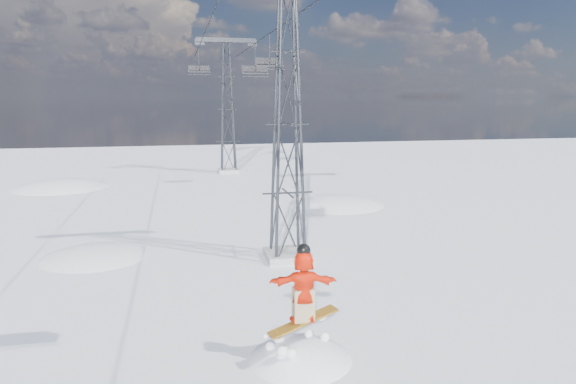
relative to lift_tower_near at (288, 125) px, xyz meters
name	(u,v)px	position (x,y,z in m)	size (l,w,h in m)	color
ground	(321,354)	(-0.80, -8.00, -5.47)	(120.00, 120.00, 0.00)	white
snow_terrain	(166,341)	(-5.57, 13.24, -15.06)	(39.00, 37.00, 22.00)	white
lift_tower_near	(288,125)	(0.00, 0.00, 0.00)	(5.20, 1.80, 11.43)	#999999
lift_tower_far	(227,110)	(0.00, 25.00, 0.00)	(5.20, 1.80, 11.43)	#999999
haul_cables	(247,23)	(0.00, 11.50, 5.38)	(4.46, 51.00, 0.06)	black
lift_chair_mid	(269,63)	(2.20, 16.50, 3.42)	(1.97, 0.57, 2.45)	black
lift_chair_far	(199,70)	(-2.20, 27.45, 3.47)	(1.93, 0.55, 2.39)	black
lift_chair_extra	(255,71)	(2.20, 23.35, 3.23)	(2.17, 0.62, 2.69)	black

